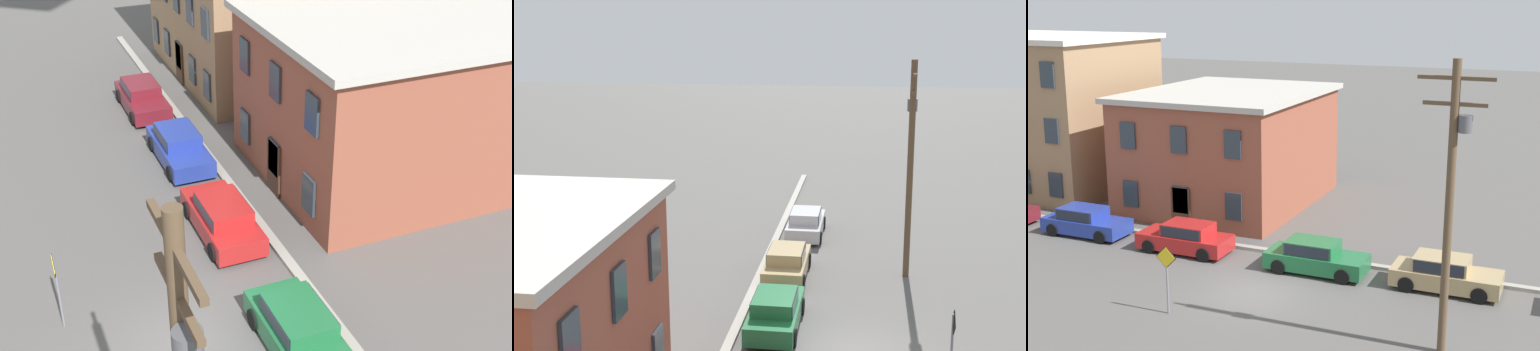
% 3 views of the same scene
% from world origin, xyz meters
% --- Properties ---
extents(ground_plane, '(200.00, 200.00, 0.00)m').
position_xyz_m(ground_plane, '(0.00, 0.00, 0.00)').
color(ground_plane, '#565451').
extents(kerb_strip, '(56.00, 0.36, 0.16)m').
position_xyz_m(kerb_strip, '(0.00, 4.50, 0.08)').
color(kerb_strip, '#9E998E').
rests_on(kerb_strip, ground_plane).
extents(apartment_midblock, '(9.64, 11.75, 6.56)m').
position_xyz_m(apartment_midblock, '(-7.01, 11.62, 3.29)').
color(apartment_midblock, brown).
rests_on(apartment_midblock, ground_plane).
extents(car_maroon, '(4.40, 1.92, 1.43)m').
position_xyz_m(car_maroon, '(-16.81, 3.15, 0.75)').
color(car_maroon, maroon).
rests_on(car_maroon, ground_plane).
extents(car_blue, '(4.40, 1.92, 1.43)m').
position_xyz_m(car_blue, '(-10.97, 3.27, 0.75)').
color(car_blue, '#233899').
rests_on(car_blue, ground_plane).
extents(car_red, '(4.40, 1.92, 1.43)m').
position_xyz_m(car_red, '(-5.00, 3.06, 0.75)').
color(car_red, '#B21E1E').
rests_on(car_red, ground_plane).
extents(car_green, '(4.40, 1.92, 1.43)m').
position_xyz_m(car_green, '(1.47, 3.05, 0.75)').
color(car_green, '#1E6638').
rests_on(car_green, ground_plane).
extents(caution_sign, '(0.87, 0.08, 2.69)m').
position_xyz_m(caution_sign, '(-2.15, -3.09, 1.78)').
color(caution_sign, slate).
rests_on(caution_sign, ground_plane).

